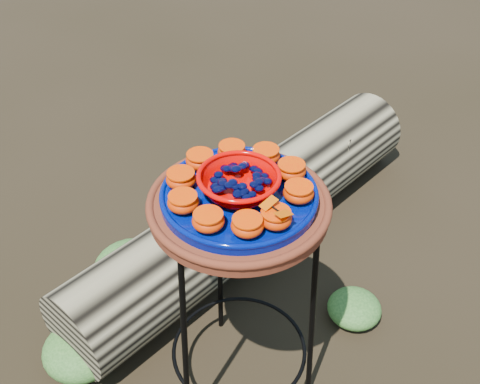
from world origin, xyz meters
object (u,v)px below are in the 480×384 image
object	(u,v)px
cobalt_plate	(239,197)
driftwood_log	(251,210)
terracotta_saucer	(239,206)
red_bowl	(239,184)
plant_stand	(239,306)

from	to	relation	value
cobalt_plate	driftwood_log	world-z (taller)	cobalt_plate
terracotta_saucer	red_bowl	size ratio (longest dim) A/B	2.33
terracotta_saucer	cobalt_plate	xyz separation A→B (m)	(0.00, 0.00, 0.03)
plant_stand	cobalt_plate	xyz separation A→B (m)	(0.00, 0.00, 0.40)
terracotta_saucer	red_bowl	distance (m)	0.07
terracotta_saucer	cobalt_plate	world-z (taller)	cobalt_plate
cobalt_plate	driftwood_log	size ratio (longest dim) A/B	0.23
driftwood_log	cobalt_plate	bearing A→B (deg)	-110.80
red_bowl	plant_stand	bearing A→B (deg)	0.00
plant_stand	red_bowl	world-z (taller)	red_bowl
cobalt_plate	driftwood_log	distance (m)	0.87
plant_stand	driftwood_log	world-z (taller)	plant_stand
plant_stand	cobalt_plate	size ratio (longest dim) A/B	1.85
cobalt_plate	driftwood_log	xyz separation A→B (m)	(0.23, 0.60, -0.59)
plant_stand	red_bowl	bearing A→B (deg)	0.00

